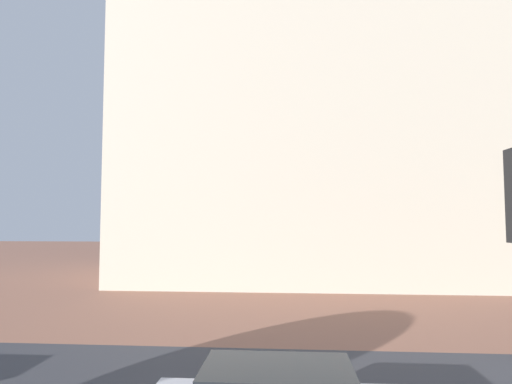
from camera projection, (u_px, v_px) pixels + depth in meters
The scene contains 2 objects.
ground_plane at pixel (247, 381), 10.03m from camera, with size 120.00×120.00×0.00m, color #93604C.
landmark_building at pixel (300, 130), 28.94m from camera, with size 22.95×13.48×32.82m.
Camera 1 is at (0.96, -0.26, 3.89)m, focal length 29.41 mm.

